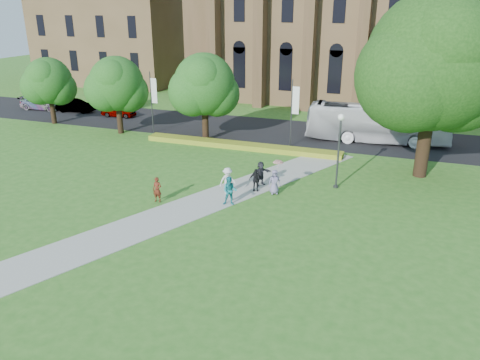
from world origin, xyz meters
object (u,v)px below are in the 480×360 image
at_px(car_0, 119,111).
at_px(car_2, 42,103).
at_px(streetlamp, 339,142).
at_px(car_1, 76,106).
at_px(tour_coach, 377,123).
at_px(large_tree, 436,61).
at_px(pedestrian_0, 157,190).

bearing_deg(car_0, car_2, 84.94).
xyz_separation_m(streetlamp, car_1, (-32.91, 13.91, -2.53)).
bearing_deg(tour_coach, car_2, 83.80).
height_order(streetlamp, large_tree, large_tree).
bearing_deg(large_tree, car_1, 166.23).
xyz_separation_m(streetlamp, large_tree, (5.50, 4.50, 5.07)).
xyz_separation_m(car_0, pedestrian_0, (16.28, -20.09, 0.17)).
distance_m(large_tree, car_2, 44.89).
bearing_deg(large_tree, tour_coach, 115.14).
bearing_deg(car_1, streetlamp, -119.78).
xyz_separation_m(large_tree, pedestrian_0, (-15.96, -11.03, -7.50)).
relative_size(car_0, car_1, 0.88).
bearing_deg(large_tree, streetlamp, -140.71).
height_order(car_1, pedestrian_0, pedestrian_0).
distance_m(streetlamp, large_tree, 8.73).
relative_size(tour_coach, car_0, 3.23).
bearing_deg(car_0, car_1, 82.65).
xyz_separation_m(streetlamp, car_0, (-26.74, 13.55, -2.60)).
relative_size(streetlamp, pedestrian_0, 3.17).
xyz_separation_m(tour_coach, car_1, (-34.49, 1.07, -1.04)).
bearing_deg(large_tree, pedestrian_0, -145.34).
bearing_deg(large_tree, car_0, 164.31).
height_order(streetlamp, car_0, streetlamp).
bearing_deg(pedestrian_0, streetlamp, 28.58).
bearing_deg(streetlamp, large_tree, 39.29).
xyz_separation_m(car_0, car_1, (-6.17, 0.36, 0.07)).
relative_size(car_0, car_2, 0.75).
height_order(tour_coach, car_2, tour_coach).
bearing_deg(tour_coach, large_tree, -159.73).
distance_m(streetlamp, car_2, 40.27).
xyz_separation_m(streetlamp, tour_coach, (1.59, 12.84, -1.50)).
relative_size(tour_coach, car_1, 2.83).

